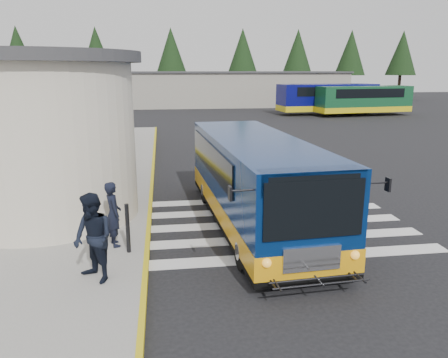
{
  "coord_description": "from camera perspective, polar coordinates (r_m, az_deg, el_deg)",
  "views": [
    {
      "loc": [
        -3.57,
        -12.74,
        4.46
      ],
      "look_at": [
        -1.83,
        -0.5,
        1.34
      ],
      "focal_mm": 35.0,
      "sensor_mm": 36.0,
      "label": 1
    }
  ],
  "objects": [
    {
      "name": "ground",
      "position": [
        13.96,
        7.2,
        -4.59
      ],
      "size": [
        140.0,
        140.0,
        0.0
      ],
      "primitive_type": "plane",
      "color": "black",
      "rests_on": "ground"
    },
    {
      "name": "sidewalk",
      "position": [
        18.14,
        -25.23,
        -1.22
      ],
      "size": [
        10.0,
        34.0,
        0.15
      ],
      "primitive_type": "cube",
      "color": "gray",
      "rests_on": "ground"
    },
    {
      "name": "curb_strip",
      "position": [
        17.31,
        -9.41,
        -0.7
      ],
      "size": [
        0.12,
        34.0,
        0.16
      ],
      "primitive_type": "cube",
      "color": "gold",
      "rests_on": "ground"
    },
    {
      "name": "crosswalk",
      "position": [
        13.11,
        5.99,
        -5.79
      ],
      "size": [
        8.0,
        5.35,
        0.01
      ],
      "color": "silver",
      "rests_on": "ground"
    },
    {
      "name": "depot_building",
      "position": [
        55.62,
        1.86,
        11.72
      ],
      "size": [
        26.4,
        8.4,
        4.2
      ],
      "color": "gray",
      "rests_on": "ground"
    },
    {
      "name": "tree_line",
      "position": [
        63.55,
        0.87,
        16.23
      ],
      "size": [
        58.4,
        4.4,
        10.0
      ],
      "color": "black",
      "rests_on": "ground"
    },
    {
      "name": "transit_bus",
      "position": [
        12.6,
        4.13,
        -0.74
      ],
      "size": [
        3.35,
        9.25,
        2.57
      ],
      "rotation": [
        0.0,
        0.0,
        0.06
      ],
      "color": "#071F52",
      "rests_on": "ground"
    },
    {
      "name": "pedestrian_a",
      "position": [
        11.2,
        -14.27,
        -4.45
      ],
      "size": [
        0.57,
        0.7,
        1.64
      ],
      "primitive_type": "imported",
      "rotation": [
        0.0,
        0.0,
        1.91
      ],
      "color": "black",
      "rests_on": "sidewalk"
    },
    {
      "name": "pedestrian_b",
      "position": [
        9.42,
        -16.72,
        -7.43
      ],
      "size": [
        1.14,
        1.16,
        1.88
      ],
      "primitive_type": "imported",
      "rotation": [
        0.0,
        0.0,
        -0.86
      ],
      "color": "black",
      "rests_on": "sidewalk"
    },
    {
      "name": "bollard",
      "position": [
        10.76,
        -12.46,
        -6.32
      ],
      "size": [
        0.1,
        0.1,
        1.22
      ],
      "primitive_type": "cylinder",
      "color": "black",
      "rests_on": "sidewalk"
    },
    {
      "name": "far_bus_a",
      "position": [
        46.12,
        13.34,
        10.33
      ],
      "size": [
        10.3,
        3.84,
        2.6
      ],
      "rotation": [
        0.0,
        0.0,
        1.67
      ],
      "color": "#070958",
      "rests_on": "ground"
    },
    {
      "name": "far_bus_b",
      "position": [
        45.68,
        17.65,
        9.92
      ],
      "size": [
        9.86,
        3.94,
        2.47
      ],
      "rotation": [
        0.0,
        0.0,
        1.7
      ],
      "color": "#124426",
      "rests_on": "ground"
    }
  ]
}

